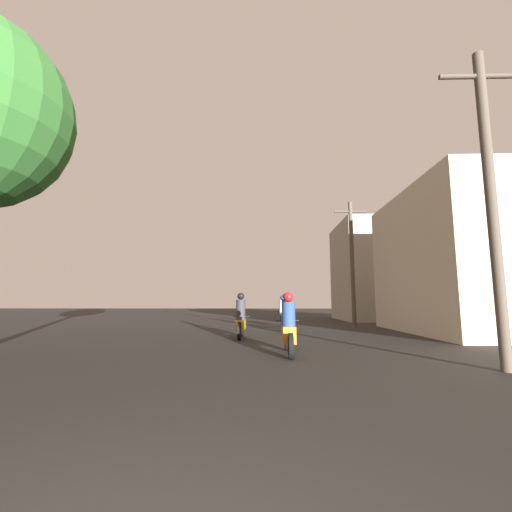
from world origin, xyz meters
TOP-DOWN VIEW (x-y plane):
  - motorcycle_orange at (1.15, 7.30)m, footprint 0.60×1.96m
  - motorcycle_yellow at (-0.26, 10.88)m, footprint 0.60×1.90m
  - motorcycle_silver at (1.44, 13.71)m, footprint 0.60×1.98m
  - motorcycle_green at (1.45, 16.48)m, footprint 0.60×2.05m
  - building_right_near at (8.47, 12.98)m, footprint 4.46×7.70m
  - building_right_far at (8.27, 22.67)m, footprint 5.17×6.22m
  - utility_pole_near at (4.91, 5.39)m, footprint 1.60×0.20m
  - utility_pole_far at (4.93, 16.01)m, footprint 1.60×0.20m

SIDE VIEW (x-z plane):
  - motorcycle_orange at x=1.15m, z-range -0.15..1.33m
  - motorcycle_yellow at x=-0.26m, z-range -0.16..1.39m
  - motorcycle_green at x=1.45m, z-range -0.15..1.40m
  - motorcycle_silver at x=1.44m, z-range -0.16..1.43m
  - building_right_near at x=8.47m, z-range 0.00..5.75m
  - utility_pole_near at x=4.91m, z-range 0.16..6.39m
  - building_right_far at x=8.27m, z-range 0.00..6.58m
  - utility_pole_far at x=4.93m, z-range 0.16..6.44m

